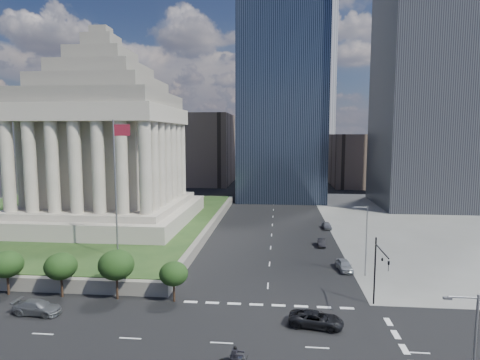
# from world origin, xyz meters

# --- Properties ---
(ground) EXTENTS (500.00, 500.00, 0.00)m
(ground) POSITION_xyz_m (0.00, 100.00, 0.00)
(ground) COLOR black
(ground) RESTS_ON ground
(plaza_terrace) EXTENTS (66.00, 70.00, 1.80)m
(plaza_terrace) POSITION_xyz_m (-45.00, 50.00, 0.90)
(plaza_terrace) COLOR #6A645B
(plaza_terrace) RESTS_ON ground
(plaza_lawn) EXTENTS (64.00, 68.00, 0.10)m
(plaza_lawn) POSITION_xyz_m (-45.00, 50.00, 1.85)
(plaza_lawn) COLOR #203B18
(plaza_lawn) RESTS_ON plaza_terrace
(war_memorial) EXTENTS (34.00, 34.00, 39.00)m
(war_memorial) POSITION_xyz_m (-34.00, 48.00, 21.40)
(war_memorial) COLOR gray
(war_memorial) RESTS_ON plaza_lawn
(flagpole) EXTENTS (2.52, 0.24, 20.00)m
(flagpole) POSITION_xyz_m (-21.83, 24.00, 13.11)
(flagpole) COLOR slate
(flagpole) RESTS_ON plaza_lawn
(midrise_glass) EXTENTS (26.00, 26.00, 60.00)m
(midrise_glass) POSITION_xyz_m (2.00, 95.00, 30.00)
(midrise_glass) COLOR black
(midrise_glass) RESTS_ON ground
(highrise_ne) EXTENTS (26.00, 28.00, 100.00)m
(highrise_ne) POSITION_xyz_m (42.00, 85.00, 50.00)
(highrise_ne) COLOR black
(highrise_ne) RESTS_ON ground
(building_filler_ne) EXTENTS (20.00, 30.00, 20.00)m
(building_filler_ne) POSITION_xyz_m (32.00, 130.00, 10.00)
(building_filler_ne) COLOR brown
(building_filler_ne) RESTS_ON ground
(building_filler_nw) EXTENTS (24.00, 30.00, 28.00)m
(building_filler_nw) POSITION_xyz_m (-30.00, 130.00, 14.00)
(building_filler_nw) COLOR brown
(building_filler_nw) RESTS_ON ground
(traffic_signal_ne) EXTENTS (0.30, 5.74, 8.00)m
(traffic_signal_ne) POSITION_xyz_m (12.50, 13.70, 5.25)
(traffic_signal_ne) COLOR black
(traffic_signal_ne) RESTS_ON ground
(street_lamp_north) EXTENTS (2.13, 0.22, 10.00)m
(street_lamp_north) POSITION_xyz_m (13.33, 25.00, 5.66)
(street_lamp_north) COLOR slate
(street_lamp_north) RESTS_ON ground
(pickup_truck) EXTENTS (3.47, 5.93, 1.55)m
(pickup_truck) POSITION_xyz_m (5.27, 9.23, 0.78)
(pickup_truck) COLOR black
(pickup_truck) RESTS_ON ground
(suv_grey) EXTENTS (2.52, 5.49, 1.56)m
(suv_grey) POSITION_xyz_m (-25.16, 9.20, 0.78)
(suv_grey) COLOR #4E5155
(suv_grey) RESTS_ON ground
(parked_sedan_near) EXTENTS (4.77, 2.31, 1.57)m
(parked_sedan_near) POSITION_xyz_m (10.96, 27.16, 0.78)
(parked_sedan_near) COLOR gray
(parked_sedan_near) RESTS_ON ground
(parked_sedan_mid) EXTENTS (1.55, 3.87, 1.25)m
(parked_sedan_mid) POSITION_xyz_m (9.00, 39.80, 0.63)
(parked_sedan_mid) COLOR black
(parked_sedan_mid) RESTS_ON ground
(parked_sedan_far) EXTENTS (4.30, 1.94, 1.43)m
(parked_sedan_far) POSITION_xyz_m (11.50, 53.44, 0.72)
(parked_sedan_far) COLOR slate
(parked_sedan_far) RESTS_ON ground
(motorcycle_trail) EXTENTS (2.96, 1.08, 2.16)m
(motorcycle_trail) POSITION_xyz_m (-2.35, 0.72, 1.08)
(motorcycle_trail) COLOR black
(motorcycle_trail) RESTS_ON ground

